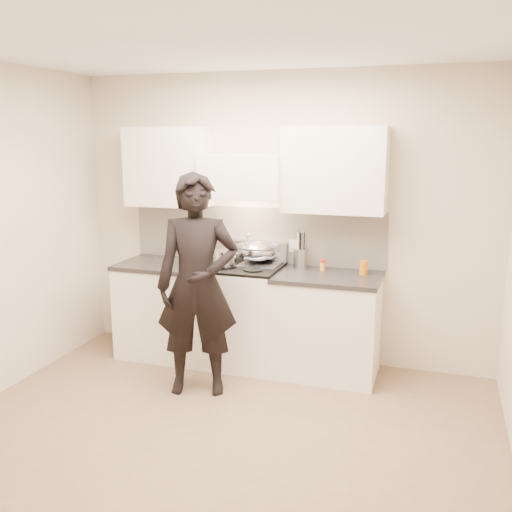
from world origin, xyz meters
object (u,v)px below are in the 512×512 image
at_px(counter_right, 327,324).
at_px(person, 197,285).
at_px(wok, 257,251).
at_px(utensil_crock, 300,257).
at_px(stove, 240,314).

xyz_separation_m(counter_right, person, (-0.95, -0.68, 0.46)).
bearing_deg(person, counter_right, 18.36).
xyz_separation_m(wok, person, (-0.25, -0.83, -0.15)).
distance_m(wok, utensil_crock, 0.41).
bearing_deg(counter_right, stove, -180.00).
bearing_deg(person, stove, 62.52).
bearing_deg(wok, utensil_crock, 4.96).
distance_m(stove, counter_right, 0.83).
height_order(stove, wok, wok).
bearing_deg(wok, stove, -130.66).
distance_m(stove, wok, 0.62).
xyz_separation_m(counter_right, wok, (-0.71, 0.14, 0.60)).
distance_m(wok, person, 0.88).
height_order(utensil_crock, person, person).
xyz_separation_m(stove, utensil_crock, (0.53, 0.18, 0.55)).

